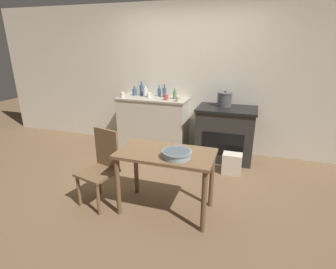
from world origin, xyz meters
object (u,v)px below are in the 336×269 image
Objects in this scene: cup_far_right at (149,95)px; bottle_center_right at (175,95)px; cup_mid_right at (178,99)px; bottle_center at (135,92)px; bottle_far_left at (159,92)px; stove at (225,133)px; chair at (102,166)px; cup_end_right at (123,95)px; bottle_left at (164,92)px; mixing_bowl_large at (177,154)px; cup_right at (166,97)px; work_table at (166,162)px; bottle_center_left at (145,92)px; bottle_mid_left at (142,90)px; stock_pot at (225,99)px; flour_sack at (232,164)px.

bottle_center_right is at bearing 5.49° from cup_far_right.
bottle_center is at bearing 163.29° from cup_mid_right.
stove is at bearing -9.80° from bottle_far_left.
cup_far_right is at bearing 107.56° from chair.
cup_far_right is at bearing 16.75° from cup_end_right.
bottle_center_right is at bearing -22.28° from bottle_left.
mixing_bowl_large is 3.19× the size of cup_right.
bottle_center is 0.90× the size of bottle_center_right.
work_table is 2.14m from bottle_center_left.
bottle_center_left reaches higher than cup_end_right.
chair is 1.90m from cup_far_right.
bottle_center is (-1.40, 1.99, 0.23)m from mixing_bowl_large.
bottle_center_right is at bearing -9.87° from bottle_mid_left.
cup_mid_right reaches higher than cup_far_right.
stock_pot is (0.41, 1.82, 0.38)m from work_table.
cup_end_right is at bearing -151.47° from bottle_far_left.
bottle_center_left is at bearing 158.51° from flour_sack.
bottle_center is at bearing 177.71° from stock_pot.
cup_far_right is at bearing -126.16° from bottle_far_left.
bottle_mid_left is 0.86m from cup_mid_right.
bottle_far_left reaches higher than cup_right.
flour_sack is at bearing -20.29° from cup_far_right.
cup_far_right reaches higher than work_table.
flour_sack is 3.58× the size of cup_far_right.
flour_sack is 1.60× the size of bottle_center_left.
bottle_mid_left is at bearing 157.31° from flour_sack.
bottle_far_left is at bearing 111.91° from work_table.
chair reaches higher than stove.
bottle_center is at bearing -160.67° from bottle_mid_left.
cup_far_right is at bearing -38.11° from bottle_mid_left.
stock_pot reaches higher than cup_mid_right.
bottle_far_left is (-1.19, 0.13, 0.03)m from stock_pot.
bottle_far_left is at bearing 157.92° from bottle_center_right.
stock_pot reaches higher than cup_end_right.
mixing_bowl_large reaches higher than work_table.
stock_pot is 1.13× the size of bottle_left.
bottle_center_left is 2.05× the size of cup_end_right.
bottle_left is at bearing 21.13° from cup_end_right.
bottle_mid_left is 2.64× the size of cup_right.
stove is 1.50m from cup_far_right.
bottle_center_left is (-0.21, 1.90, 0.55)m from chair.
bottle_far_left reaches higher than bottle_center.
bottle_center_left is 0.24m from bottle_center.
bottle_mid_left reaches higher than bottle_far_left.
mixing_bowl_large is at bearing -97.48° from stock_pot.
stock_pot reaches higher than chair.
mixing_bowl_large is at bearing 11.49° from chair.
flour_sack is 1.85m from bottle_far_left.
bottle_left reaches higher than cup_end_right.
cup_end_right is at bearing -158.87° from bottle_left.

